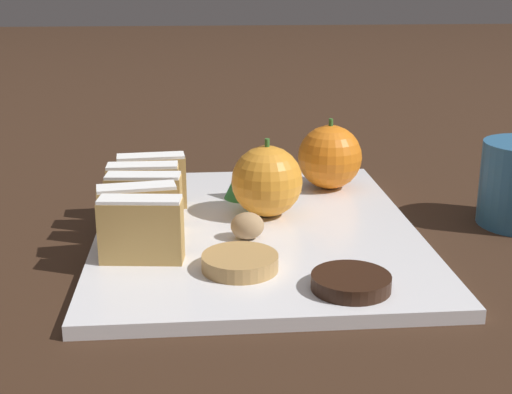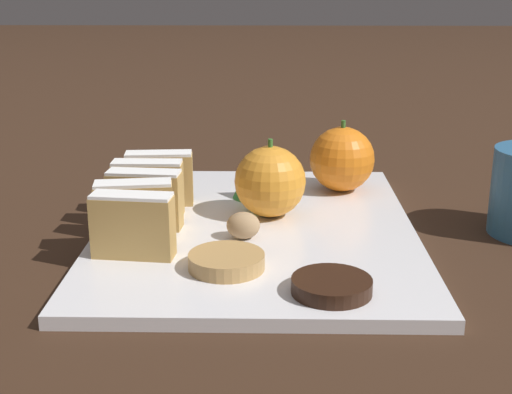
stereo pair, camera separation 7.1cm
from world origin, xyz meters
name	(u,v)px [view 1 (the left image)]	position (x,y,z in m)	size (l,w,h in m)	color
ground_plane	(256,236)	(0.00, 0.00, 0.00)	(6.00, 6.00, 0.00)	#382316
serving_platter	(256,231)	(0.00, 0.00, 0.01)	(0.32, 0.41, 0.01)	white
stollen_slice_front	(141,230)	(-0.11, -0.08, 0.04)	(0.08, 0.03, 0.06)	tan
stollen_slice_second	(138,216)	(-0.11, -0.05, 0.04)	(0.08, 0.03, 0.06)	tan
stollen_slice_third	(144,203)	(-0.11, -0.01, 0.04)	(0.07, 0.03, 0.06)	tan
stollen_slice_fourth	(144,192)	(-0.11, 0.03, 0.04)	(0.07, 0.02, 0.06)	tan
stollen_slice_fifth	(152,181)	(-0.11, 0.07, 0.04)	(0.07, 0.03, 0.06)	tan
orange_near	(267,181)	(0.01, 0.03, 0.05)	(0.07, 0.07, 0.08)	orange
orange_far	(330,157)	(0.10, 0.12, 0.05)	(0.08, 0.08, 0.08)	orange
walnut	(247,226)	(-0.01, -0.04, 0.03)	(0.03, 0.03, 0.03)	tan
chocolate_cookie	(351,282)	(0.06, -0.16, 0.02)	(0.07, 0.07, 0.01)	black
gingerbread_cookie	(240,262)	(-0.02, -0.11, 0.02)	(0.07, 0.07, 0.01)	tan
evergreen_sprig	(243,178)	(-0.01, 0.09, 0.03)	(0.04, 0.04, 0.05)	#2D7538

